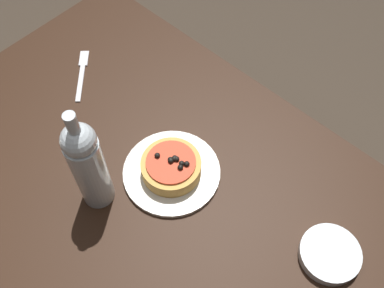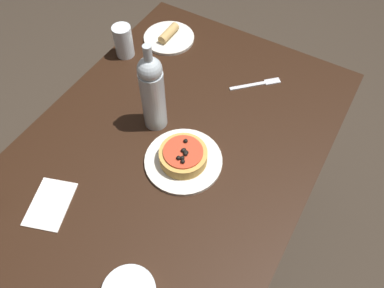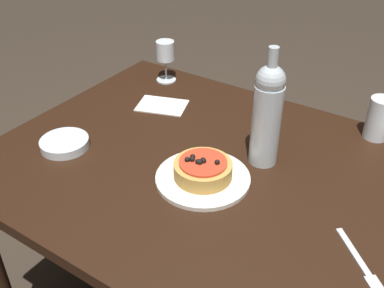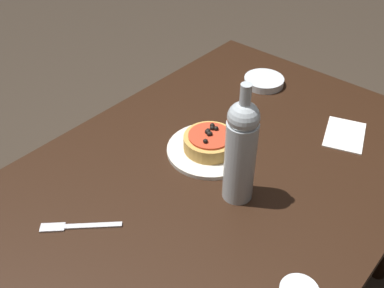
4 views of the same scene
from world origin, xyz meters
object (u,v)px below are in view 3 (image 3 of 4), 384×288
wine_bottle (267,114)px  fork (363,267)px  water_cup (379,118)px  wine_glass (165,53)px  dinner_plate (203,178)px  pizza (203,169)px  side_bowl (65,143)px  dining_table (224,197)px

wine_bottle → fork: wine_bottle is taller
water_cup → wine_glass: bearing=-177.7°
dinner_plate → wine_bottle: (0.09, 0.16, 0.14)m
pizza → wine_bottle: (0.09, 0.16, 0.11)m
fork → side_bowl: bearing=-132.4°
side_bowl → fork: size_ratio=0.91×
dinner_plate → water_cup: bearing=55.3°
pizza → wine_glass: wine_glass is taller
wine_glass → water_cup: (0.75, 0.03, -0.04)m
water_cup → side_bowl: water_cup is taller
dining_table → wine_glass: wine_glass is taller
dining_table → pizza: pizza is taller
pizza → side_bowl: (-0.42, -0.09, -0.02)m
pizza → water_cup: bearing=55.3°
fork → water_cup: bearing=148.2°
dining_table → water_cup: bearing=53.5°
pizza → dinner_plate: bearing=43.3°
dining_table → wine_glass: size_ratio=8.62×
dining_table → pizza: bearing=-112.8°
dining_table → wine_glass: (-0.46, 0.36, 0.20)m
wine_glass → fork: 1.00m
pizza → water_cup: water_cup is taller
wine_glass → fork: wine_glass is taller
dinner_plate → fork: size_ratio=1.61×
dining_table → water_cup: (0.29, 0.39, 0.16)m
side_bowl → fork: side_bowl is taller
dining_table → side_bowl: size_ratio=9.33×
fork → pizza: bearing=-142.5°
dining_table → water_cup: 0.51m
dining_table → pizza: (-0.03, -0.07, 0.13)m
dining_table → wine_bottle: size_ratio=3.94×
side_bowl → wine_bottle: bearing=26.7°
dinner_plate → dining_table: bearing=67.3°
fork → dining_table: bearing=-152.4°
pizza → wine_bottle: size_ratio=0.46×
pizza → fork: pizza is taller
wine_bottle → fork: bearing=-33.8°
dining_table → pizza: 0.15m
dining_table → side_bowl: bearing=-160.3°
pizza → wine_bottle: 0.22m
side_bowl → dining_table: bearing=19.7°
side_bowl → pizza: bearing=12.1°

